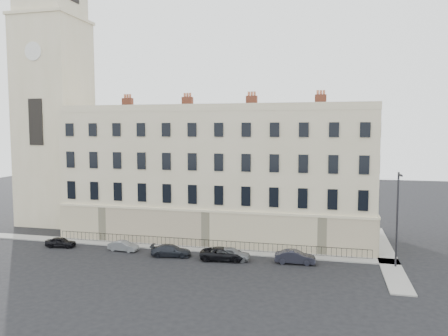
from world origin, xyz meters
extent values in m
plane|color=black|center=(0.00, 0.00, 0.00)|extent=(160.00, 160.00, 0.00)
cube|color=beige|center=(-6.00, 12.00, 7.50)|extent=(36.00, 12.00, 15.00)
cube|color=beige|center=(-6.00, 5.92, 2.00)|extent=(36.10, 0.18, 4.00)
cube|color=beige|center=(12.08, 12.00, 2.00)|extent=(0.18, 12.10, 4.00)
cube|color=beige|center=(-6.00, 6.15, 15.40)|extent=(36.00, 0.35, 0.80)
cube|color=beige|center=(11.85, 12.00, 15.40)|extent=(0.35, 12.00, 0.80)
cube|color=brown|center=(-18.00, 12.00, 16.00)|extent=(1.30, 0.70, 2.00)
cube|color=brown|center=(-10.00, 12.00, 16.00)|extent=(1.30, 0.70, 2.00)
cube|color=brown|center=(-2.00, 12.00, 16.00)|extent=(1.30, 0.70, 2.00)
cube|color=brown|center=(6.00, 12.00, 16.00)|extent=(1.30, 0.70, 2.00)
cube|color=beige|center=(-30.00, 14.00, 14.00)|extent=(8.00, 8.00, 28.00)
cylinder|color=white|center=(-30.00, 9.94, 23.00)|extent=(2.40, 0.14, 2.40)
cube|color=gray|center=(-10.00, 5.00, 0.06)|extent=(48.00, 2.00, 0.12)
cube|color=gray|center=(13.00, 8.00, 0.06)|extent=(2.00, 24.00, 0.12)
cube|color=black|center=(-6.00, 5.40, 1.02)|extent=(35.00, 0.04, 0.04)
cube|color=black|center=(-6.00, 5.40, 0.12)|extent=(35.00, 0.04, 0.04)
imported|color=black|center=(-21.70, 2.35, 0.56)|extent=(3.43, 1.71, 1.12)
imported|color=slate|center=(-14.24, 2.59, 0.54)|extent=(3.34, 1.35, 1.08)
imported|color=#20232B|center=(-8.54, 1.88, 0.60)|extent=(4.36, 2.30, 1.21)
imported|color=black|center=(-3.05, 1.90, 0.63)|extent=(4.76, 2.57, 1.27)
imported|color=slate|center=(-2.28, 2.01, 0.67)|extent=(4.02, 1.81, 1.34)
imported|color=black|center=(4.06, 2.45, 0.65)|extent=(3.97, 1.52, 1.29)
cylinder|color=#27272B|center=(13.39, 3.45, 4.54)|extent=(0.18, 0.18, 9.08)
cylinder|color=#27272B|center=(13.39, 2.65, 8.97)|extent=(0.13, 1.70, 0.11)
cube|color=#27272B|center=(13.38, 1.86, 8.91)|extent=(0.21, 0.57, 0.14)
camera|label=1|loc=(7.08, -39.52, 13.02)|focal=35.00mm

